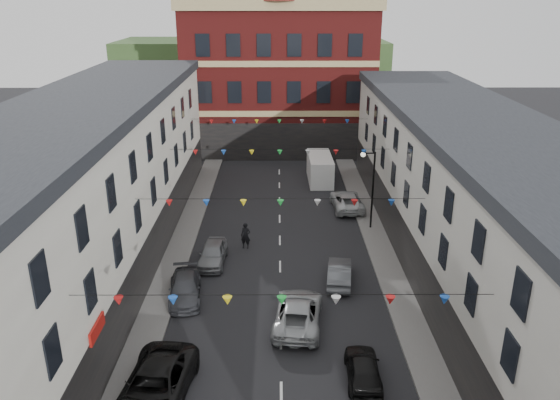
{
  "coord_description": "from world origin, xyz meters",
  "views": [
    {
      "loc": [
        -0.14,
        -23.45,
        16.53
      ],
      "look_at": [
        -0.0,
        9.25,
        4.14
      ],
      "focal_mm": 35.0,
      "sensor_mm": 36.0,
      "label": 1
    }
  ],
  "objects_px": {
    "car_right_d": "(363,369)",
    "car_left_d": "(185,288)",
    "car_left_c": "(155,387)",
    "white_van": "(320,169)",
    "car_left_e": "(213,253)",
    "street_lamp": "(370,180)",
    "pedestrian": "(246,236)",
    "car_right_e": "(339,273)",
    "car_right_f": "(347,201)",
    "moving_car": "(298,312)"
  },
  "relations": [
    {
      "from": "car_right_d",
      "to": "car_left_d",
      "type": "bearing_deg",
      "value": -36.26
    },
    {
      "from": "car_left_c",
      "to": "white_van",
      "type": "distance_m",
      "value": 31.12
    },
    {
      "from": "car_left_d",
      "to": "car_left_e",
      "type": "distance_m",
      "value": 4.54
    },
    {
      "from": "street_lamp",
      "to": "car_right_d",
      "type": "height_order",
      "value": "street_lamp"
    },
    {
      "from": "white_van",
      "to": "pedestrian",
      "type": "bearing_deg",
      "value": -113.92
    },
    {
      "from": "car_right_e",
      "to": "car_right_f",
      "type": "height_order",
      "value": "car_right_f"
    },
    {
      "from": "moving_car",
      "to": "street_lamp",
      "type": "bearing_deg",
      "value": -107.73
    },
    {
      "from": "car_left_c",
      "to": "white_van",
      "type": "height_order",
      "value": "white_van"
    },
    {
      "from": "car_left_e",
      "to": "car_right_d",
      "type": "height_order",
      "value": "car_left_e"
    },
    {
      "from": "car_left_d",
      "to": "car_right_d",
      "type": "distance_m",
      "value": 11.76
    },
    {
      "from": "car_left_d",
      "to": "moving_car",
      "type": "height_order",
      "value": "moving_car"
    },
    {
      "from": "moving_car",
      "to": "pedestrian",
      "type": "distance_m",
      "value": 9.9
    },
    {
      "from": "street_lamp",
      "to": "car_right_f",
      "type": "height_order",
      "value": "street_lamp"
    },
    {
      "from": "car_left_d",
      "to": "pedestrian",
      "type": "bearing_deg",
      "value": 57.58
    },
    {
      "from": "street_lamp",
      "to": "car_right_e",
      "type": "relative_size",
      "value": 1.51
    },
    {
      "from": "moving_car",
      "to": "car_left_e",
      "type": "bearing_deg",
      "value": -46.86
    },
    {
      "from": "street_lamp",
      "to": "car_right_f",
      "type": "distance_m",
      "value": 5.34
    },
    {
      "from": "street_lamp",
      "to": "car_left_d",
      "type": "xyz_separation_m",
      "value": [
        -12.05,
        -9.86,
        -3.27
      ]
    },
    {
      "from": "white_van",
      "to": "car_left_e",
      "type": "bearing_deg",
      "value": -116.95
    },
    {
      "from": "moving_car",
      "to": "white_van",
      "type": "bearing_deg",
      "value": -90.51
    },
    {
      "from": "car_left_d",
      "to": "car_right_e",
      "type": "relative_size",
      "value": 1.1
    },
    {
      "from": "car_left_d",
      "to": "car_right_d",
      "type": "relative_size",
      "value": 1.16
    },
    {
      "from": "car_left_c",
      "to": "car_left_d",
      "type": "distance_m",
      "value": 8.64
    },
    {
      "from": "car_left_d",
      "to": "white_van",
      "type": "distance_m",
      "value": 23.05
    },
    {
      "from": "car_left_d",
      "to": "moving_car",
      "type": "relative_size",
      "value": 0.83
    },
    {
      "from": "street_lamp",
      "to": "car_right_e",
      "type": "distance_m",
      "value": 9.16
    },
    {
      "from": "car_left_c",
      "to": "car_right_f",
      "type": "relative_size",
      "value": 1.17
    },
    {
      "from": "car_right_e",
      "to": "white_van",
      "type": "height_order",
      "value": "white_van"
    },
    {
      "from": "car_left_d",
      "to": "white_van",
      "type": "bearing_deg",
      "value": 59.09
    },
    {
      "from": "car_left_e",
      "to": "moving_car",
      "type": "xyz_separation_m",
      "value": [
        5.31,
        -7.11,
        0.04
      ]
    },
    {
      "from": "car_right_e",
      "to": "car_right_f",
      "type": "bearing_deg",
      "value": -91.69
    },
    {
      "from": "car_left_e",
      "to": "car_left_d",
      "type": "bearing_deg",
      "value": -101.88
    },
    {
      "from": "white_van",
      "to": "car_right_e",
      "type": "bearing_deg",
      "value": -91.41
    },
    {
      "from": "car_left_e",
      "to": "moving_car",
      "type": "bearing_deg",
      "value": -50.9
    },
    {
      "from": "car_right_d",
      "to": "car_right_e",
      "type": "distance_m",
      "value": 9.11
    },
    {
      "from": "car_right_d",
      "to": "car_right_e",
      "type": "relative_size",
      "value": 0.95
    },
    {
      "from": "car_right_e",
      "to": "pedestrian",
      "type": "bearing_deg",
      "value": -31.74
    },
    {
      "from": "street_lamp",
      "to": "car_right_f",
      "type": "xyz_separation_m",
      "value": [
        -1.05,
        4.14,
        -3.21
      ]
    },
    {
      "from": "car_right_d",
      "to": "white_van",
      "type": "xyz_separation_m",
      "value": [
        0.08,
        28.38,
        0.58
      ]
    },
    {
      "from": "car_left_e",
      "to": "pedestrian",
      "type": "relative_size",
      "value": 2.19
    },
    {
      "from": "car_right_f",
      "to": "white_van",
      "type": "xyz_separation_m",
      "value": [
        -1.7,
        7.09,
        0.53
      ]
    },
    {
      "from": "car_left_d",
      "to": "car_right_e",
      "type": "bearing_deg",
      "value": 4.15
    },
    {
      "from": "pedestrian",
      "to": "car_left_c",
      "type": "bearing_deg",
      "value": -89.36
    },
    {
      "from": "car_right_d",
      "to": "car_left_e",
      "type": "bearing_deg",
      "value": -53.18
    },
    {
      "from": "car_right_f",
      "to": "car_right_e",
      "type": "bearing_deg",
      "value": 78.39
    },
    {
      "from": "street_lamp",
      "to": "pedestrian",
      "type": "height_order",
      "value": "street_lamp"
    },
    {
      "from": "car_left_e",
      "to": "car_right_f",
      "type": "bearing_deg",
      "value": 46.48
    },
    {
      "from": "car_left_d",
      "to": "pedestrian",
      "type": "relative_size",
      "value": 2.36
    },
    {
      "from": "car_right_e",
      "to": "car_right_f",
      "type": "distance_m",
      "value": 12.33
    },
    {
      "from": "moving_car",
      "to": "white_van",
      "type": "relative_size",
      "value": 0.95
    }
  ]
}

